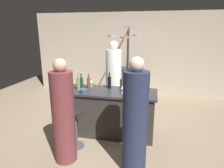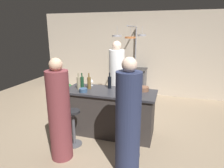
% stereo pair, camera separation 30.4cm
% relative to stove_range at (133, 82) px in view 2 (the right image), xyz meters
% --- Properties ---
extents(ground_plane, '(9.00, 9.00, 0.00)m').
position_rel_stove_range_xyz_m(ground_plane, '(0.00, -2.45, -0.45)').
color(ground_plane, gray).
extents(back_wall, '(6.40, 0.16, 2.60)m').
position_rel_stove_range_xyz_m(back_wall, '(0.00, 0.40, 0.85)').
color(back_wall, '#BCAD99').
rests_on(back_wall, ground_plane).
extents(kitchen_island, '(1.80, 0.72, 0.90)m').
position_rel_stove_range_xyz_m(kitchen_island, '(0.00, -2.45, 0.01)').
color(kitchen_island, '#332D2B').
rests_on(kitchen_island, ground_plane).
extents(stove_range, '(0.80, 0.64, 0.89)m').
position_rel_stove_range_xyz_m(stove_range, '(0.00, 0.00, 0.00)').
color(stove_range, '#47474C').
rests_on(stove_range, ground_plane).
extents(chef, '(0.38, 0.38, 1.80)m').
position_rel_stove_range_xyz_m(chef, '(-0.16, -1.39, 0.39)').
color(chef, white).
rests_on(chef, ground_plane).
extents(bar_stool_right, '(0.28, 0.28, 0.68)m').
position_rel_stove_range_xyz_m(bar_stool_right, '(0.59, -3.07, -0.07)').
color(bar_stool_right, '#4C4C51').
rests_on(bar_stool_right, ground_plane).
extents(guest_right, '(0.36, 0.36, 1.71)m').
position_rel_stove_range_xyz_m(guest_right, '(0.59, -3.44, 0.35)').
color(guest_right, '#262D4C').
rests_on(guest_right, ground_plane).
extents(bar_stool_left, '(0.28, 0.28, 0.68)m').
position_rel_stove_range_xyz_m(bar_stool_left, '(-0.49, -3.07, -0.07)').
color(bar_stool_left, '#4C4C51').
rests_on(bar_stool_left, ground_plane).
extents(guest_left, '(0.35, 0.35, 1.66)m').
position_rel_stove_range_xyz_m(guest_left, '(-0.51, -3.45, 0.32)').
color(guest_left, brown).
rests_on(guest_left, ground_plane).
extents(overhead_pot_rack, '(0.88, 1.28, 2.17)m').
position_rel_stove_range_xyz_m(overhead_pot_rack, '(0.00, -0.49, 1.24)').
color(overhead_pot_rack, gray).
rests_on(overhead_pot_rack, ground_plane).
extents(potted_plant, '(0.36, 0.36, 0.52)m').
position_rel_stove_range_xyz_m(potted_plant, '(-1.83, -0.94, -0.15)').
color(potted_plant, brown).
rests_on(potted_plant, ground_plane).
extents(pepper_mill, '(0.05, 0.05, 0.21)m').
position_rel_stove_range_xyz_m(pepper_mill, '(0.19, -2.30, 0.56)').
color(pepper_mill, '#382319').
rests_on(pepper_mill, kitchen_island).
extents(wine_bottle_white, '(0.07, 0.07, 0.33)m').
position_rel_stove_range_xyz_m(wine_bottle_white, '(-0.63, -2.52, 0.58)').
color(wine_bottle_white, gray).
rests_on(wine_bottle_white, kitchen_island).
extents(wine_bottle_dark, '(0.07, 0.07, 0.33)m').
position_rel_stove_range_xyz_m(wine_bottle_dark, '(-0.06, -2.27, 0.58)').
color(wine_bottle_dark, black).
rests_on(wine_bottle_dark, kitchen_island).
extents(wine_bottle_amber, '(0.07, 0.07, 0.32)m').
position_rel_stove_range_xyz_m(wine_bottle_amber, '(-0.44, -2.43, 0.58)').
color(wine_bottle_amber, brown).
rests_on(wine_bottle_amber, kitchen_island).
extents(wine_bottle_green, '(0.07, 0.07, 0.30)m').
position_rel_stove_range_xyz_m(wine_bottle_green, '(-0.63, -2.37, 0.57)').
color(wine_bottle_green, '#193D23').
rests_on(wine_bottle_green, kitchen_island).
extents(wine_glass_near_right_guest, '(0.07, 0.07, 0.15)m').
position_rel_stove_range_xyz_m(wine_glass_near_right_guest, '(-0.48, -2.20, 0.56)').
color(wine_glass_near_right_guest, silver).
rests_on(wine_glass_near_right_guest, kitchen_island).
extents(wine_glass_by_chef, '(0.07, 0.07, 0.15)m').
position_rel_stove_range_xyz_m(wine_glass_by_chef, '(0.25, -2.53, 0.56)').
color(wine_glass_by_chef, silver).
rests_on(wine_glass_by_chef, kitchen_island).
extents(mixing_bowl_blue, '(0.15, 0.15, 0.07)m').
position_rel_stove_range_xyz_m(mixing_bowl_blue, '(-0.47, -2.66, 0.49)').
color(mixing_bowl_blue, '#334C6B').
rests_on(mixing_bowl_blue, kitchen_island).
extents(mixing_bowl_wooden, '(0.22, 0.22, 0.08)m').
position_rel_stove_range_xyz_m(mixing_bowl_wooden, '(0.62, -2.26, 0.49)').
color(mixing_bowl_wooden, brown).
rests_on(mixing_bowl_wooden, kitchen_island).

